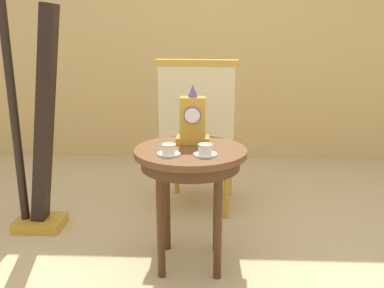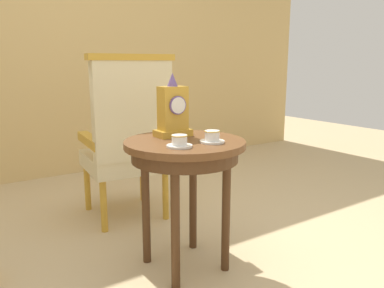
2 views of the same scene
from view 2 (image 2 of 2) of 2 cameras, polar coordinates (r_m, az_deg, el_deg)
The scene contains 7 objects.
ground_plane at distance 2.17m, azimuth 1.27°, elevation -17.93°, with size 10.00×10.00×0.00m, color tan.
wall_back at distance 3.96m, azimuth -18.45°, elevation 15.95°, with size 6.00×0.10×2.80m, color tan.
side_table at distance 1.97m, azimuth -1.07°, elevation -2.02°, with size 0.62×0.62×0.70m.
teacup_left at distance 1.78m, azimuth -1.88°, elevation 0.35°, with size 0.12×0.12×0.06m.
teacup_right at distance 1.89m, azimuth 3.03°, elevation 1.01°, with size 0.12×0.12×0.06m.
mantel_clock at distance 2.04m, azimuth -2.86°, elevation 4.90°, with size 0.19×0.11×0.34m.
armchair at distance 2.63m, azimuth -9.53°, elevation 1.05°, with size 0.59×0.58×1.14m.
Camera 2 is at (-1.08, -1.54, 1.08)m, focal length 35.77 mm.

